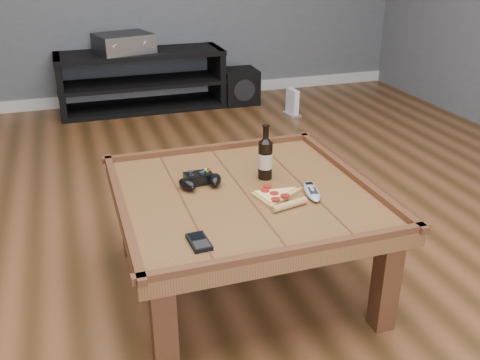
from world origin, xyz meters
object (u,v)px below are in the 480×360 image
object	(u,v)px
remote_control	(312,191)
game_controller	(200,180)
av_receiver	(124,43)
coffee_table	(244,205)
media_console	(142,81)
smartphone	(199,242)
beer_bottle	(265,157)
pizza_slice	(276,197)
subwoofer	(240,86)
game_console	(292,103)

from	to	relation	value
remote_control	game_controller	bearing A→B (deg)	164.12
av_receiver	coffee_table	bearing A→B (deg)	-102.44
media_console	smartphone	bearing A→B (deg)	-95.00
beer_bottle	pizza_slice	xyz separation A→B (m)	(-0.03, -0.20, -0.09)
pizza_slice	remote_control	distance (m)	0.15
coffee_table	beer_bottle	xyz separation A→B (m)	(0.13, 0.10, 0.15)
media_console	subwoofer	world-z (taller)	media_console
game_controller	pizza_slice	distance (m)	0.33
game_controller	subwoofer	world-z (taller)	game_controller
beer_bottle	subwoofer	bearing A→B (deg)	74.07
pizza_slice	remote_control	bearing A→B (deg)	-14.42
smartphone	av_receiver	size ratio (longest dim) A/B	0.23
coffee_table	subwoofer	world-z (taller)	coffee_table
coffee_table	beer_bottle	bearing A→B (deg)	38.30
game_controller	remote_control	xyz separation A→B (m)	(0.40, -0.22, -0.01)
subwoofer	pizza_slice	bearing A→B (deg)	-103.93
pizza_slice	game_console	distance (m)	2.53
game_console	smartphone	bearing A→B (deg)	-123.71
av_receiver	pizza_slice	bearing A→B (deg)	-100.57
beer_bottle	subwoofer	size ratio (longest dim) A/B	0.75
media_console	subwoofer	size ratio (longest dim) A/B	4.45
game_controller	game_console	bearing A→B (deg)	54.70
pizza_slice	game_console	xyz separation A→B (m)	(1.06, 2.27, -0.36)
coffee_table	game_console	bearing A→B (deg)	61.80
media_console	smartphone	size ratio (longest dim) A/B	11.71
game_console	game_controller	bearing A→B (deg)	-126.47
remote_control	av_receiver	distance (m)	2.88
coffee_table	game_controller	bearing A→B (deg)	144.01
av_receiver	game_console	world-z (taller)	av_receiver
media_console	game_controller	size ratio (longest dim) A/B	6.95
media_console	beer_bottle	bearing A→B (deg)	-87.25
coffee_table	subwoofer	xyz separation A→B (m)	(0.86, 2.66, -0.24)
beer_bottle	media_console	bearing A→B (deg)	92.75
coffee_table	subwoofer	bearing A→B (deg)	72.13
media_console	remote_control	bearing A→B (deg)	-85.05
pizza_slice	smartphone	bearing A→B (deg)	-161.38
beer_bottle	av_receiver	world-z (taller)	beer_bottle
game_controller	subwoofer	distance (m)	2.76
media_console	subwoofer	xyz separation A→B (m)	(0.86, -0.09, -0.09)
coffee_table	pizza_slice	bearing A→B (deg)	-46.37
remote_control	beer_bottle	bearing A→B (deg)	132.76
beer_bottle	remote_control	distance (m)	0.25
media_console	remote_control	xyz separation A→B (m)	(0.25, -2.86, 0.22)
media_console	beer_bottle	distance (m)	2.67
game_controller	beer_bottle	bearing A→B (deg)	-4.81
coffee_table	av_receiver	world-z (taller)	av_receiver
game_controller	pizza_slice	world-z (taller)	game_controller
media_console	game_console	size ratio (longest dim) A/B	6.26
coffee_table	media_console	xyz separation A→B (m)	(0.00, 2.75, -0.15)
remote_control	av_receiver	world-z (taller)	av_receiver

